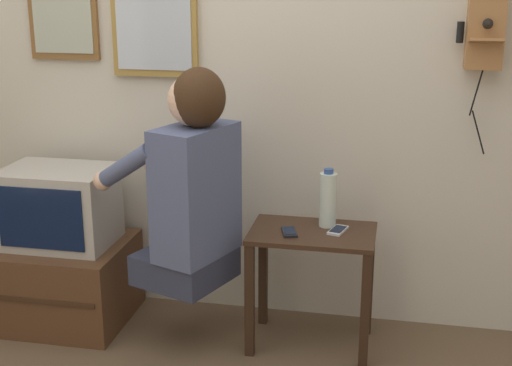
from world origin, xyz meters
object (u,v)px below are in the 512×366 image
wall_phone_antique (485,28)px  framed_picture (63,12)px  cell_phone_spare (338,230)px  wall_mirror (154,7)px  cell_phone_held (289,232)px  television (59,206)px  water_bottle (328,199)px  person (191,183)px

wall_phone_antique → framed_picture: 1.97m
wall_phone_antique → cell_phone_spare: bearing=-158.0°
wall_mirror → cell_phone_held: bearing=-25.5°
wall_phone_antique → cell_phone_spare: wall_phone_antique is taller
television → cell_phone_spare: bearing=0.2°
framed_picture → water_bottle: framed_picture is taller
water_bottle → cell_phone_spare: bearing=-49.1°
cell_phone_held → person: bearing=175.5°
television → water_bottle: size_ratio=1.89×
framed_picture → cell_phone_held: framed_picture is taller
framed_picture → cell_phone_spare: size_ratio=3.32×
wall_phone_antique → wall_mirror: wall_mirror is taller
framed_picture → water_bottle: 1.57m
framed_picture → wall_phone_antique: bearing=-1.3°
television → water_bottle: 1.29m
cell_phone_spare → wall_phone_antique: bearing=37.3°
wall_phone_antique → cell_phone_held: 1.22m
person → framed_picture: 1.11m
framed_picture → wall_mirror: bearing=-0.4°
wall_phone_antique → framed_picture: bearing=178.7°
wall_phone_antique → framed_picture: (-1.96, 0.04, 0.04)m
cell_phone_held → cell_phone_spare: 0.22m
wall_phone_antique → water_bottle: size_ratio=2.80×
cell_phone_spare → television: bearing=-164.5°
wall_phone_antique → framed_picture: framed_picture is taller
person → wall_phone_antique: bearing=-51.6°
framed_picture → wall_mirror: wall_mirror is taller
cell_phone_held → television: bearing=161.1°
wall_mirror → water_bottle: bearing=-13.7°
cell_phone_held → wall_phone_antique: bearing=4.8°
television → cell_phone_spare: television is taller
framed_picture → wall_mirror: (0.46, -0.00, 0.03)m
person → framed_picture: (-0.75, 0.43, 0.69)m
wall_mirror → cell_phone_held: size_ratio=4.79×
person → cell_phone_held: person is taller
wall_phone_antique → television: bearing=-173.0°
person → water_bottle: 0.62m
wall_mirror → water_bottle: wall_mirror is taller
person → framed_picture: size_ratio=2.17×
television → cell_phone_held: television is taller
water_bottle → framed_picture: bearing=170.9°
framed_picture → water_bottle: bearing=-9.1°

